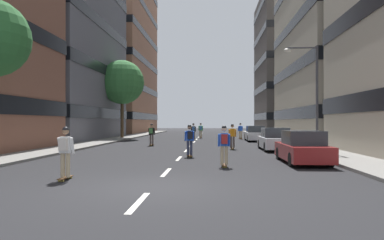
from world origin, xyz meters
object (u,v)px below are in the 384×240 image
Objects in this scene: parked_car_far at (255,134)px; skater_2 at (224,143)px; street_tree_mid at (122,82)px; skater_7 at (190,138)px; skater_4 at (201,129)px; skater_0 at (152,133)px; skater_5 at (240,130)px; parked_car_mid at (275,140)px; streetlamp_right at (311,86)px; skater_3 at (232,135)px; skater_6 at (193,130)px; skater_1 at (65,150)px; parked_car_near at (302,148)px.

skater_2 is at bearing -100.53° from parked_car_far.
skater_7 is at bearing -65.70° from street_tree_mid.
skater_4 reaches higher than parked_car_far.
skater_0 is 13.78m from skater_5.
skater_0 is (5.36, -11.26, -5.37)m from street_tree_mid.
streetlamp_right reaches higher than parked_car_mid.
skater_4 is (-2.80, 16.37, 0.03)m from skater_3.
skater_3 and skater_6 have the same top height.
skater_4 is (-1.92, 26.04, 0.00)m from skater_2.
skater_3 is at bearing -26.62° from skater_0.
skater_1 is at bearing -114.78° from skater_7.
skater_3 is 16.61m from skater_4.
skater_6 is (-6.24, 12.97, 0.32)m from parked_car_mid.
skater_2 reaches higher than parked_car_far.
skater_4 is (3.47, 29.77, 0.00)m from skater_1.
parked_car_near is at bearing -70.96° from skater_3.
skater_1 and skater_7 have the same top height.
parked_car_mid is 2.47× the size of skater_2.
skater_5 is at bearing 94.25° from parked_car_mid.
skater_1 and skater_4 have the same top height.
skater_3 is at bearing 64.51° from skater_7.
street_tree_mid is at bearing 122.68° from parked_car_near.
street_tree_mid is at bearing -167.58° from skater_4.
skater_1 and skater_2 have the same top height.
skater_2 is 4.48m from skater_7.
street_tree_mid is (-14.47, 22.56, 5.69)m from parked_car_near.
skater_2 reaches higher than parked_car_near.
skater_4 is 1.00× the size of skater_5.
skater_4 is at bearing 111.63° from streetlamp_right.
skater_5 reaches higher than parked_car_mid.
skater_7 is (-2.65, -5.55, 0.03)m from skater_3.
street_tree_mid is 1.35× the size of streetlamp_right.
skater_7 is at bearing -102.26° from skater_5.
parked_car_far is 2.47× the size of skater_0.
street_tree_mid is at bearing 100.97° from skater_1.
parked_car_near is 1.00× the size of parked_car_far.
parked_car_far is at bearing 68.96° from skater_1.
skater_3 is 1.00× the size of skater_7.
skater_0 is at bearing 153.38° from skater_3.
parked_car_near is at bearing 30.09° from skater_1.
skater_1 is 1.00× the size of skater_4.
street_tree_mid is 10.54m from skater_4.
skater_5 is at bearing 77.74° from skater_7.
skater_2 and skater_5 have the same top height.
streetlamp_right is 3.65× the size of skater_3.
skater_4 and skater_7 have the same top height.
skater_0 and skater_1 have the same top height.
skater_7 is (3.66, -8.71, 0.00)m from skater_0.
parked_car_near is at bearing -25.41° from skater_7.
skater_3 is (11.66, -14.42, -5.40)m from street_tree_mid.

